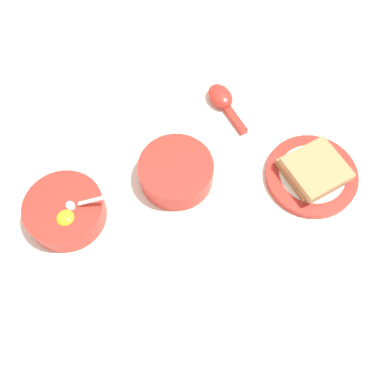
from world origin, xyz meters
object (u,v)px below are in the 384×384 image
(toast_plate, at_px, (311,175))
(egg_bowl, at_px, (65,211))
(congee_bowl, at_px, (177,172))
(toast_sandwich, at_px, (314,169))
(soup_spoon, at_px, (222,99))

(toast_plate, bearing_deg, egg_bowl, -117.45)
(egg_bowl, xyz_separation_m, congee_bowl, (0.06, 0.21, 0.00))
(egg_bowl, bearing_deg, toast_sandwich, 62.56)
(toast_plate, relative_size, soup_spoon, 1.32)
(toast_plate, height_order, soup_spoon, soup_spoon)
(toast_plate, distance_m, toast_sandwich, 0.03)
(egg_bowl, bearing_deg, soup_spoon, 93.97)
(toast_sandwich, xyz_separation_m, congee_bowl, (-0.16, -0.21, -0.01))
(toast_plate, bearing_deg, congee_bowl, -126.77)
(egg_bowl, xyz_separation_m, toast_plate, (0.22, 0.43, -0.02))
(egg_bowl, xyz_separation_m, toast_sandwich, (0.22, 0.43, 0.01))
(egg_bowl, distance_m, toast_sandwich, 0.48)
(toast_plate, distance_m, soup_spoon, 0.25)
(egg_bowl, relative_size, toast_plate, 0.82)
(egg_bowl, bearing_deg, congee_bowl, 73.73)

